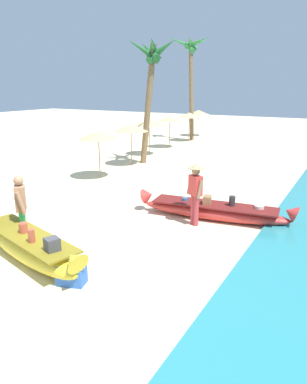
# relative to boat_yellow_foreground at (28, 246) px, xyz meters

# --- Properties ---
(ground_plane) EXTENTS (80.00, 80.00, 0.00)m
(ground_plane) POSITION_rel_boat_yellow_foreground_xyz_m (0.47, 0.63, -0.32)
(ground_plane) COLOR beige
(boat_yellow_foreground) EXTENTS (3.91, 1.62, 0.86)m
(boat_yellow_foreground) POSITION_rel_boat_yellow_foreground_xyz_m (0.00, 0.00, 0.00)
(boat_yellow_foreground) COLOR yellow
(boat_yellow_foreground) RESTS_ON ground
(boat_red_midground) EXTENTS (4.46, 1.28, 0.73)m
(boat_red_midground) POSITION_rel_boat_yellow_foreground_xyz_m (2.58, 4.32, -0.07)
(boat_red_midground) COLOR red
(boat_red_midground) RESTS_ON ground
(person_vendor_hatted) EXTENTS (0.57, 0.46, 1.70)m
(person_vendor_hatted) POSITION_rel_boat_yellow_foreground_xyz_m (2.27, 3.65, 0.66)
(person_vendor_hatted) COLOR #B2383D
(person_vendor_hatted) RESTS_ON ground
(person_tourist_customer) EXTENTS (0.53, 0.52, 1.66)m
(person_tourist_customer) POSITION_rel_boat_yellow_foreground_xyz_m (-0.73, 0.52, 0.62)
(person_tourist_customer) COLOR green
(person_tourist_customer) RESTS_ON ground
(parasol_row_0) EXTENTS (1.60, 1.60, 1.91)m
(parasol_row_0) POSITION_rel_boat_yellow_foreground_xyz_m (-3.12, 6.50, 1.43)
(parasol_row_0) COLOR #8E6B47
(parasol_row_0) RESTS_ON ground
(parasol_row_1) EXTENTS (1.60, 1.60, 1.91)m
(parasol_row_1) POSITION_rel_boat_yellow_foreground_xyz_m (-3.39, 9.27, 1.43)
(parasol_row_1) COLOR #8E6B47
(parasol_row_1) RESTS_ON ground
(parasol_row_2) EXTENTS (1.60, 1.60, 1.91)m
(parasol_row_2) POSITION_rel_boat_yellow_foreground_xyz_m (-3.98, 11.93, 1.43)
(parasol_row_2) COLOR #8E6B47
(parasol_row_2) RESTS_ON ground
(parasol_row_3) EXTENTS (1.60, 1.60, 1.91)m
(parasol_row_3) POSITION_rel_boat_yellow_foreground_xyz_m (-4.15, 14.64, 1.43)
(parasol_row_3) COLOR #8E6B47
(parasol_row_3) RESTS_ON ground
(parasol_row_4) EXTENTS (1.60, 1.60, 1.91)m
(parasol_row_4) POSITION_rel_boat_yellow_foreground_xyz_m (-4.26, 17.74, 1.43)
(parasol_row_4) COLOR #8E6B47
(parasol_row_4) RESTS_ON ground
(parasol_row_5) EXTENTS (1.60, 1.60, 1.91)m
(parasol_row_5) POSITION_rel_boat_yellow_foreground_xyz_m (-4.75, 20.47, 1.43)
(parasol_row_5) COLOR #8E6B47
(parasol_row_5) RESTS_ON ground
(palm_tree_tall_inland) EXTENTS (2.39, 2.68, 5.73)m
(palm_tree_tall_inland) POSITION_rel_boat_yellow_foreground_xyz_m (-2.70, 10.02, 4.16)
(palm_tree_tall_inland) COLOR brown
(palm_tree_tall_inland) RESTS_ON ground
(palm_tree_leaning_seaward) EXTENTS (2.54, 2.64, 6.77)m
(palm_tree_leaning_seaward) POSITION_rel_boat_yellow_foreground_xyz_m (-4.51, 18.27, 5.02)
(palm_tree_leaning_seaward) COLOR brown
(palm_tree_leaning_seaward) RESTS_ON ground
(cooler_box) EXTENTS (0.59, 0.45, 0.40)m
(cooler_box) POSITION_rel_boat_yellow_foreground_xyz_m (1.48, -0.31, -0.12)
(cooler_box) COLOR blue
(cooler_box) RESTS_ON ground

